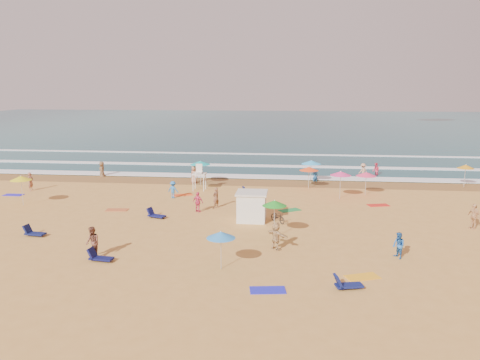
# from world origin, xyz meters

# --- Properties ---
(ground) EXTENTS (220.00, 220.00, 0.00)m
(ground) POSITION_xyz_m (0.00, 0.00, 0.00)
(ground) COLOR gold
(ground) RESTS_ON ground
(ocean) EXTENTS (220.00, 140.00, 0.18)m
(ocean) POSITION_xyz_m (0.00, 84.00, 0.00)
(ocean) COLOR #0C4756
(ocean) RESTS_ON ground
(wet_sand) EXTENTS (220.00, 220.00, 0.00)m
(wet_sand) POSITION_xyz_m (0.00, 12.50, 0.01)
(wet_sand) COLOR olive
(wet_sand) RESTS_ON ground
(surf_foam) EXTENTS (200.00, 18.70, 0.05)m
(surf_foam) POSITION_xyz_m (0.00, 21.32, 0.10)
(surf_foam) COLOR white
(surf_foam) RESTS_ON ground
(cabana) EXTENTS (2.00, 2.00, 2.00)m
(cabana) POSITION_xyz_m (2.16, -1.31, 1.00)
(cabana) COLOR white
(cabana) RESTS_ON ground
(cabana_roof) EXTENTS (2.20, 2.20, 0.12)m
(cabana_roof) POSITION_xyz_m (2.16, -1.31, 2.06)
(cabana_roof) COLOR silver
(cabana_roof) RESTS_ON cabana
(bicycle) EXTENTS (1.40, 1.57, 0.82)m
(bicycle) POSITION_xyz_m (4.06, -1.61, 0.41)
(bicycle) COLOR black
(bicycle) RESTS_ON ground
(lifeguard_stand) EXTENTS (1.20, 1.20, 2.10)m
(lifeguard_stand) POSITION_xyz_m (-3.57, 8.25, 1.05)
(lifeguard_stand) COLOR white
(lifeguard_stand) RESTS_ON ground
(beach_umbrellas) EXTENTS (63.55, 28.74, 0.81)m
(beach_umbrellas) POSITION_xyz_m (2.32, 1.03, 2.12)
(beach_umbrellas) COLOR orange
(beach_umbrellas) RESTS_ON ground
(loungers) EXTENTS (49.55, 20.41, 0.34)m
(loungers) POSITION_xyz_m (8.29, -3.92, 0.17)
(loungers) COLOR #0E1549
(loungers) RESTS_ON ground
(towels) EXTENTS (48.93, 25.43, 0.03)m
(towels) POSITION_xyz_m (-0.87, -1.52, 0.01)
(towels) COLOR red
(towels) RESTS_ON ground
(beachgoers) EXTENTS (38.42, 28.03, 2.04)m
(beachgoers) POSITION_xyz_m (0.08, 3.86, 0.77)
(beachgoers) COLOR tan
(beachgoers) RESTS_ON ground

